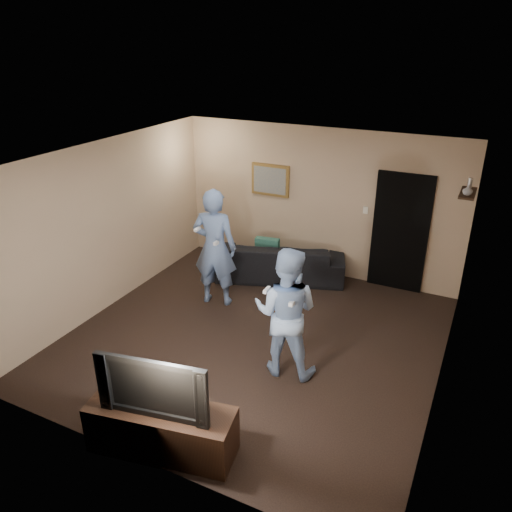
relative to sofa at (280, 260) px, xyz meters
The scene contains 19 objects.
ground 2.05m from the sofa, 76.80° to the right, with size 5.00×5.00×0.00m, color black.
ceiling 3.04m from the sofa, 76.80° to the right, with size 5.00×5.00×0.04m, color silver.
wall_back 1.20m from the sofa, 48.73° to the left, with size 5.00×0.04×2.60m, color tan.
wall_front 4.60m from the sofa, 84.09° to the right, with size 5.00×0.04×2.60m, color tan.
wall_left 3.00m from the sofa, 135.92° to the right, with size 0.04×5.00×2.60m, color tan.
wall_right 3.69m from the sofa, 33.66° to the right, with size 0.04×5.00×2.60m, color tan.
sofa is the anchor object (origin of this frame).
throw_pillow 0.29m from the sofa, behind, with size 0.42×0.14×0.42m, color #1B5248.
painting_frame 1.44m from the sofa, 131.03° to the left, with size 0.72×0.05×0.57m, color olive.
painting_canvas 1.43m from the sofa, 132.61° to the left, with size 0.62×0.01×0.47m, color slate.
doorway 2.09m from the sofa, 14.57° to the left, with size 0.90×0.06×2.00m, color black.
light_switch 1.71m from the sofa, 20.94° to the left, with size 0.08×0.02×0.12m, color silver.
wall_shelf 3.31m from the sofa, ahead, with size 0.20×0.60×0.03m, color black.
shelf_vase 3.36m from the sofa, ahead, with size 0.13×0.13×0.14m, color #9D9DA2.
shelf_figurine 3.36m from the sofa, ahead, with size 0.06×0.06×0.18m, color silver.
tv_console 4.28m from the sofa, 83.00° to the right, with size 1.54×0.49×0.55m, color black.
television 4.31m from the sofa, 83.00° to the right, with size 1.16×0.15×0.67m, color black.
wii_player_left 1.52m from the sofa, 113.92° to the right, with size 0.77×0.60×1.90m.
wii_player_right 2.74m from the sofa, 65.08° to the right, with size 0.92×0.76×1.71m.
Camera 1 is at (2.68, -5.40, 4.01)m, focal length 35.00 mm.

